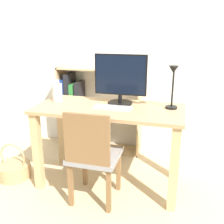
{
  "coord_description": "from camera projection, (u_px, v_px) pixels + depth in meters",
  "views": [
    {
      "loc": [
        0.61,
        -2.13,
        1.41
      ],
      "look_at": [
        0.0,
        0.1,
        0.68
      ],
      "focal_mm": 42.0,
      "sensor_mm": 36.0,
      "label": 1
    }
  ],
  "objects": [
    {
      "name": "bookshelf",
      "position": [
        84.0,
        112.0,
        3.17
      ],
      "size": [
        0.97,
        0.28,
        0.99
      ],
      "color": "tan",
      "rests_on": "ground_plane"
    },
    {
      "name": "desk_lamp",
      "position": [
        173.0,
        83.0,
        2.15
      ],
      "size": [
        0.1,
        0.19,
        0.38
      ],
      "color": "black",
      "rests_on": "desk"
    },
    {
      "name": "ground_plane",
      "position": [
        109.0,
        182.0,
        2.53
      ],
      "size": [
        10.0,
        10.0,
        0.0
      ],
      "primitive_type": "plane",
      "color": "#CCB284"
    },
    {
      "name": "wall_back",
      "position": [
        130.0,
        39.0,
        2.95
      ],
      "size": [
        8.0,
        0.05,
        2.6
      ],
      "color": "silver",
      "rests_on": "ground_plane"
    },
    {
      "name": "chair",
      "position": [
        93.0,
        154.0,
        2.11
      ],
      "size": [
        0.4,
        0.4,
        0.83
      ],
      "rotation": [
        0.0,
        0.0,
        0.02
      ],
      "color": "gray",
      "rests_on": "ground_plane"
    },
    {
      "name": "keyboard",
      "position": [
        113.0,
        108.0,
        2.26
      ],
      "size": [
        0.33,
        0.13,
        0.02
      ],
      "color": "#B2B2B7",
      "rests_on": "desk"
    },
    {
      "name": "monitor",
      "position": [
        120.0,
        78.0,
        2.34
      ],
      "size": [
        0.48,
        0.22,
        0.45
      ],
      "color": "black",
      "rests_on": "desk"
    },
    {
      "name": "basket",
      "position": [
        14.0,
        169.0,
        2.6
      ],
      "size": [
        0.32,
        0.32,
        0.36
      ],
      "color": "tan",
      "rests_on": "ground_plane"
    },
    {
      "name": "vase",
      "position": [
        57.0,
        92.0,
        2.47
      ],
      "size": [
        0.09,
        0.09,
        0.21
      ],
      "color": "silver",
      "rests_on": "desk"
    },
    {
      "name": "desk",
      "position": [
        109.0,
        124.0,
        2.35
      ],
      "size": [
        1.31,
        0.61,
        0.75
      ],
      "color": "tan",
      "rests_on": "ground_plane"
    }
  ]
}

